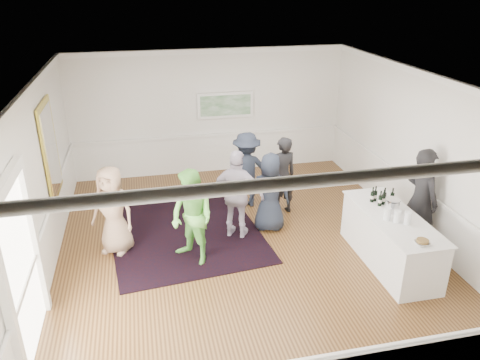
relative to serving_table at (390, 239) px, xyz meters
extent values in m
plane|color=brown|center=(-2.44, 1.05, -0.48)|extent=(8.00, 8.00, 0.00)
cube|color=white|center=(-2.44, 1.05, 2.72)|extent=(7.00, 8.00, 0.02)
cube|color=white|center=(-5.94, 1.05, 1.12)|extent=(0.02, 8.00, 3.20)
cube|color=white|center=(1.06, 1.05, 1.12)|extent=(0.02, 8.00, 3.20)
cube|color=white|center=(-2.44, 5.05, 1.12)|extent=(7.00, 0.02, 3.20)
cube|color=white|center=(-2.44, -2.95, 1.12)|extent=(7.00, 0.02, 3.20)
cube|color=gold|center=(-5.89, 2.35, 1.32)|extent=(0.04, 1.25, 1.85)
cube|color=white|center=(-5.87, 2.35, 1.32)|extent=(0.01, 1.05, 1.65)
cube|color=white|center=(-5.87, -1.67, 0.72)|extent=(0.10, 0.14, 2.40)
cube|color=white|center=(-5.87, -0.03, 0.72)|extent=(0.10, 0.14, 2.40)
cube|color=white|center=(-5.87, -0.85, 2.00)|extent=(0.10, 1.78, 0.16)
cube|color=white|center=(-5.90, -0.85, 0.72)|extent=(0.02, 1.50, 2.40)
cube|color=white|center=(-2.04, 5.00, 1.30)|extent=(1.44, 0.05, 0.66)
cube|color=#286B2B|center=(-2.04, 4.97, 1.30)|extent=(1.30, 0.01, 0.52)
cube|color=black|center=(-3.52, 2.10, -0.47)|extent=(3.29, 4.10, 0.02)
cube|color=white|center=(0.00, 0.00, -0.01)|extent=(0.83, 2.28, 0.93)
cube|color=white|center=(0.00, 0.00, 0.46)|extent=(0.89, 2.34, 0.02)
imported|color=black|center=(0.76, 0.40, 0.52)|extent=(0.63, 0.82, 2.00)
imported|color=tan|center=(-4.83, 1.48, 0.38)|extent=(0.99, 0.89, 1.71)
imported|color=#68C04C|center=(-3.44, 0.82, 0.41)|extent=(1.05, 1.09, 1.77)
imported|color=#B7ACC1|center=(-2.47, 1.52, 0.43)|extent=(1.14, 0.89, 1.81)
imported|color=#1E2432|center=(-1.99, 2.82, 0.39)|extent=(1.19, 0.78, 1.73)
imported|color=black|center=(-1.32, 2.32, 0.39)|extent=(0.70, 0.53, 1.74)
imported|color=#1E2432|center=(-1.77, 1.67, 0.34)|extent=(0.91, 0.70, 1.64)
cylinder|color=#75C145|center=(-0.07, -0.21, 0.59)|extent=(0.12, 0.12, 0.24)
cylinder|color=#C83B57|center=(0.07, -0.30, 0.59)|extent=(0.12, 0.12, 0.24)
cylinder|color=#83B741|center=(-0.19, -0.09, 0.59)|extent=(0.12, 0.12, 0.24)
cylinder|color=silver|center=(0.05, 0.17, 0.59)|extent=(0.26, 0.26, 0.25)
imported|color=white|center=(-0.04, -0.95, 0.50)|extent=(0.24, 0.24, 0.06)
cylinder|color=brown|center=(-0.04, -0.95, 0.53)|extent=(0.19, 0.19, 0.04)
camera|label=1|loc=(-4.19, -6.49, 4.33)|focal=35.00mm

